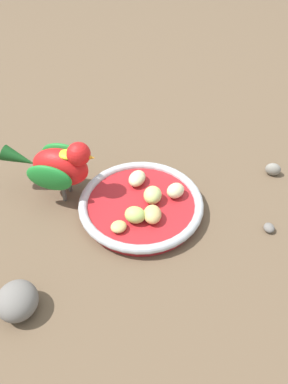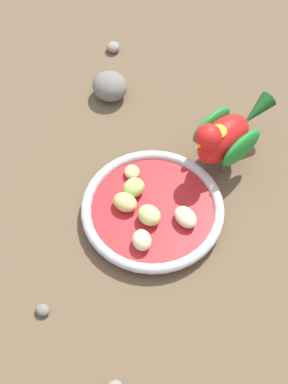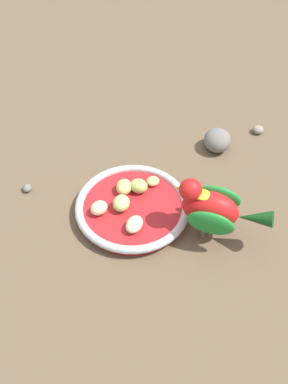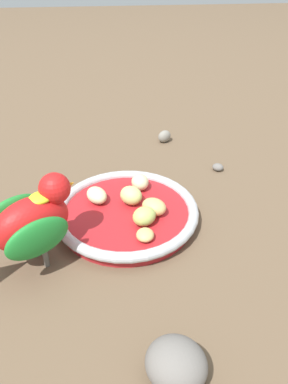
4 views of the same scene
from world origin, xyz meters
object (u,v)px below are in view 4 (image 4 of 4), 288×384
object	(u,v)px
apple_piece_5	(140,182)
rock_large	(176,364)
feeding_bowl	(127,213)
pebble_0	(164,136)
apple_piece_1	(131,195)
apple_piece_4	(144,216)
pebble_1	(218,167)
apple_piece_2	(97,195)
apple_piece_0	(154,205)
apple_piece_3	(145,235)
parrot	(29,222)

from	to	relation	value
apple_piece_5	rock_large	bearing A→B (deg)	-178.83
feeding_bowl	pebble_0	xyz separation A→B (m)	(0.26, -0.10, -0.00)
apple_piece_1	apple_piece_4	distance (m)	0.06
apple_piece_5	pebble_1	world-z (taller)	apple_piece_5
apple_piece_2	apple_piece_4	world-z (taller)	apple_piece_4
apple_piece_2	pebble_1	size ratio (longest dim) A/B	1.95
apple_piece_5	apple_piece_1	bearing A→B (deg)	155.93
apple_piece_0	pebble_0	distance (m)	0.27
apple_piece_2	pebble_1	distance (m)	0.25
apple_piece_2	apple_piece_5	distance (m)	0.08
apple_piece_3	apple_piece_4	distance (m)	0.03
apple_piece_2	apple_piece_3	size ratio (longest dim) A/B	1.49
apple_piece_1	pebble_0	xyz separation A→B (m)	(0.24, -0.09, -0.02)
apple_piece_2	parrot	bearing A→B (deg)	143.21
apple_piece_0	apple_piece_1	size ratio (longest dim) A/B	1.05
apple_piece_5	pebble_1	size ratio (longest dim) A/B	1.63
parrot	pebble_0	bearing A→B (deg)	22.65
apple_piece_4	apple_piece_0	bearing A→B (deg)	-32.31
parrot	pebble_1	bearing A→B (deg)	0.84
apple_piece_3	rock_large	bearing A→B (deg)	-176.71
apple_piece_4	parrot	xyz separation A→B (m)	(-0.05, 0.15, 0.04)
apple_piece_0	apple_piece_2	world-z (taller)	apple_piece_0
apple_piece_0	parrot	world-z (taller)	parrot
apple_piece_1	pebble_1	size ratio (longest dim) A/B	1.78
apple_piece_0	rock_large	xyz separation A→B (m)	(-0.25, 0.01, -0.01)
pebble_1	feeding_bowl	bearing A→B (deg)	126.47
apple_piece_0	apple_piece_4	world-z (taller)	apple_piece_4
apple_piece_3	apple_piece_4	xyz separation A→B (m)	(0.03, -0.00, 0.01)
apple_piece_1	pebble_1	distance (m)	0.20
feeding_bowl	rock_large	bearing A→B (deg)	-172.84
apple_piece_4	apple_piece_5	xyz separation A→B (m)	(0.09, -0.00, -0.00)
apple_piece_0	apple_piece_2	xyz separation A→B (m)	(0.04, 0.09, -0.00)
pebble_1	apple_piece_3	bearing A→B (deg)	141.77
apple_piece_0	rock_large	world-z (taller)	rock_large
apple_piece_0	pebble_0	xyz separation A→B (m)	(0.26, -0.05, -0.02)
apple_piece_1	pebble_0	bearing A→B (deg)	-20.13
apple_piece_1	apple_piece_2	distance (m)	0.05
rock_large	pebble_1	bearing A→B (deg)	-20.53
rock_large	pebble_0	world-z (taller)	rock_large
apple_piece_0	rock_large	distance (m)	0.25
feeding_bowl	apple_piece_5	distance (m)	0.07
apple_piece_1	apple_piece_0	bearing A→B (deg)	-129.17
apple_piece_1	parrot	bearing A→B (deg)	126.35
feeding_bowl	parrot	distance (m)	0.16
apple_piece_3	apple_piece_5	bearing A→B (deg)	-2.06
apple_piece_5	feeding_bowl	bearing A→B (deg)	155.95
feeding_bowl	apple_piece_2	size ratio (longest dim) A/B	5.48
feeding_bowl	pebble_0	world-z (taller)	feeding_bowl
apple_piece_2	apple_piece_3	bearing A→B (deg)	-145.70
apple_piece_1	apple_piece_3	xyz separation A→B (m)	(-0.09, -0.01, -0.01)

